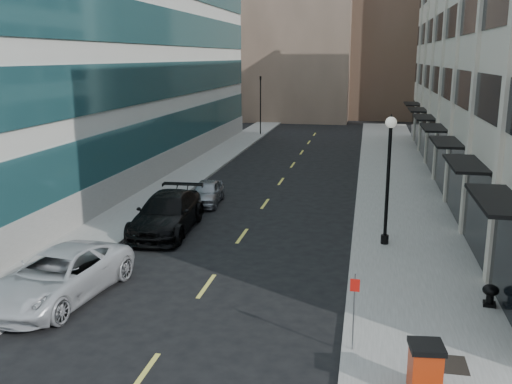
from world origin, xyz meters
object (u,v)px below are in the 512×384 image
at_px(car_white_van, 59,276).
at_px(sign_post, 354,301).
at_px(traffic_signal, 261,80).
at_px(lamppost, 388,169).
at_px(trash_bin, 425,367).
at_px(car_black_pickup, 167,213).
at_px(car_silver_sedan, 207,192).
at_px(urn_planter, 490,293).

height_order(car_white_van, sign_post, sign_post).
bearing_deg(car_white_van, traffic_signal, 98.28).
relative_size(lamppost, sign_post, 2.52).
height_order(trash_bin, sign_post, sign_post).
bearing_deg(car_black_pickup, sign_post, -50.97).
distance_m(car_silver_sedan, trash_bin, 19.90).
xyz_separation_m(traffic_signal, lamppost, (11.90, -34.31, -2.27)).
bearing_deg(car_white_van, car_silver_sedan, 91.09).
distance_m(traffic_signal, car_black_pickup, 34.39).
height_order(traffic_signal, sign_post, traffic_signal).
height_order(car_white_van, trash_bin, car_white_van).
relative_size(lamppost, urn_planter, 7.76).
distance_m(car_black_pickup, trash_bin, 15.81).
relative_size(car_white_van, lamppost, 1.06).
height_order(car_silver_sedan, lamppost, lamppost).
height_order(car_white_van, car_black_pickup, car_black_pickup).
relative_size(car_black_pickup, car_silver_sedan, 1.59).
xyz_separation_m(traffic_signal, urn_planter, (15.10, -40.15, -5.13)).
bearing_deg(car_white_van, car_black_pickup, 89.99).
xyz_separation_m(sign_post, urn_planter, (4.30, 3.73, -1.01)).
xyz_separation_m(car_white_van, urn_planter, (14.19, 1.85, -0.24)).
bearing_deg(sign_post, car_black_pickup, 134.98).
height_order(traffic_signal, lamppost, traffic_signal).
distance_m(traffic_signal, urn_planter, 43.20).
xyz_separation_m(car_silver_sedan, urn_planter, (12.80, -11.51, -0.07)).
distance_m(trash_bin, sign_post, 2.63).
xyz_separation_m(car_black_pickup, urn_planter, (13.20, -6.15, -0.30)).
distance_m(trash_bin, urn_planter, 6.11).
bearing_deg(traffic_signal, car_black_pickup, -86.81).
distance_m(car_white_van, trash_bin, 12.21).
bearing_deg(lamppost, sign_post, -96.56).
bearing_deg(car_white_van, lamppost, 42.03).
bearing_deg(car_silver_sedan, lamppost, -34.97).
distance_m(car_black_pickup, sign_post, 13.32).
height_order(car_black_pickup, lamppost, lamppost).
xyz_separation_m(car_silver_sedan, sign_post, (8.50, -15.24, 0.94)).
relative_size(car_black_pickup, lamppost, 1.10).
bearing_deg(car_silver_sedan, traffic_signal, 90.19).
xyz_separation_m(traffic_signal, sign_post, (10.80, -43.88, -4.12)).
xyz_separation_m(car_black_pickup, trash_bin, (10.65, -11.69, -0.04)).
bearing_deg(car_silver_sedan, car_white_van, -100.34).
relative_size(car_white_van, sign_post, 2.68).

